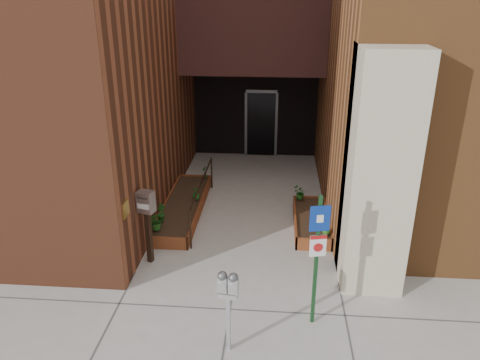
# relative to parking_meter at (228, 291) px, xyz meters

# --- Properties ---
(ground) EXTENTS (80.00, 80.00, 0.00)m
(ground) POSITION_rel_parking_meter_xyz_m (-0.08, 1.96, -1.10)
(ground) COLOR #9E9991
(ground) RESTS_ON ground
(planter_left) EXTENTS (0.90, 3.60, 0.30)m
(planter_left) POSITION_rel_parking_meter_xyz_m (-1.63, 4.66, -0.96)
(planter_left) COLOR brown
(planter_left) RESTS_ON ground
(planter_right) EXTENTS (0.80, 2.20, 0.30)m
(planter_right) POSITION_rel_parking_meter_xyz_m (1.52, 4.16, -0.96)
(planter_right) COLOR brown
(planter_right) RESTS_ON ground
(handrail) EXTENTS (0.04, 3.34, 0.90)m
(handrail) POSITION_rel_parking_meter_xyz_m (-1.13, 4.61, -0.35)
(handrail) COLOR black
(handrail) RESTS_ON ground
(parking_meter) EXTENTS (0.33, 0.17, 1.42)m
(parking_meter) POSITION_rel_parking_meter_xyz_m (0.00, 0.00, 0.00)
(parking_meter) COLOR #B1B1B4
(parking_meter) RESTS_ON ground
(sign_post) EXTENTS (0.32, 0.11, 2.35)m
(sign_post) POSITION_rel_parking_meter_xyz_m (1.34, 0.75, 0.35)
(sign_post) COLOR #163D1D
(sign_post) RESTS_ON ground
(payment_dropbox) EXTENTS (0.36, 0.31, 1.58)m
(payment_dropbox) POSITION_rel_parking_meter_xyz_m (-1.87, 2.39, 0.04)
(payment_dropbox) COLOR black
(payment_dropbox) RESTS_ON ground
(shrub_left_a) EXTENTS (0.49, 0.49, 0.40)m
(shrub_left_a) POSITION_rel_parking_meter_xyz_m (-1.93, 3.21, -0.60)
(shrub_left_a) COLOR #245B1A
(shrub_left_a) RESTS_ON planter_left
(shrub_left_b) EXTENTS (0.29, 0.29, 0.40)m
(shrub_left_b) POSITION_rel_parking_meter_xyz_m (-1.93, 3.61, -0.60)
(shrub_left_b) COLOR #1C5217
(shrub_left_b) RESTS_ON planter_left
(shrub_left_c) EXTENTS (0.24, 0.24, 0.33)m
(shrub_left_c) POSITION_rel_parking_meter_xyz_m (-1.33, 4.84, -0.63)
(shrub_left_c) COLOR #1E5E1A
(shrub_left_c) RESTS_ON planter_left
(shrub_left_d) EXTENTS (0.23, 0.23, 0.34)m
(shrub_left_d) POSITION_rel_parking_meter_xyz_m (-1.33, 6.26, -0.63)
(shrub_left_d) COLOR #175118
(shrub_left_d) RESTS_ON planter_left
(shrub_right_a) EXTENTS (0.20, 0.20, 0.32)m
(shrub_right_a) POSITION_rel_parking_meter_xyz_m (1.77, 3.26, -0.63)
(shrub_right_a) COLOR #2A611B
(shrub_right_a) RESTS_ON planter_right
(shrub_right_b) EXTENTS (0.28, 0.28, 0.37)m
(shrub_right_b) POSITION_rel_parking_meter_xyz_m (1.68, 3.77, -0.61)
(shrub_right_b) COLOR #1D5D1A
(shrub_right_b) RESTS_ON planter_right
(shrub_right_c) EXTENTS (0.43, 0.43, 0.34)m
(shrub_right_c) POSITION_rel_parking_meter_xyz_m (1.27, 5.06, -0.63)
(shrub_right_c) COLOR #1A5819
(shrub_right_c) RESTS_ON planter_right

